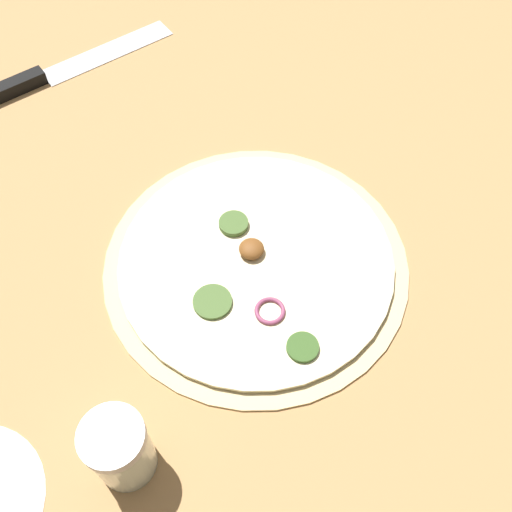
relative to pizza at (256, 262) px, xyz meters
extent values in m
plane|color=tan|center=(0.00, 0.00, -0.01)|extent=(3.00, 3.00, 0.00)
cylinder|color=beige|center=(0.00, 0.00, 0.00)|extent=(0.33, 0.33, 0.01)
cylinder|color=beige|center=(0.00, 0.00, 0.00)|extent=(0.30, 0.30, 0.00)
torus|color=#934266|center=(0.02, 0.06, 0.01)|extent=(0.03, 0.03, 0.00)
ellipsoid|color=brown|center=(0.00, -0.01, 0.01)|extent=(0.03, 0.03, 0.01)
cylinder|color=#385B23|center=(0.01, 0.11, 0.01)|extent=(0.03, 0.03, 0.00)
cylinder|color=#47662D|center=(0.06, 0.02, 0.01)|extent=(0.04, 0.04, 0.00)
cylinder|color=#47662D|center=(-0.01, -0.05, 0.01)|extent=(0.03, 0.03, 0.01)
cube|color=silver|center=(0.01, -0.41, 0.00)|extent=(0.20, 0.06, 0.00)
cube|color=black|center=(0.16, -0.40, 0.00)|extent=(0.12, 0.03, 0.02)
cylinder|color=silver|center=(0.20, 0.13, 0.03)|extent=(0.05, 0.05, 0.07)
cylinder|color=#B2B2B7|center=(0.20, 0.13, 0.07)|extent=(0.05, 0.05, 0.01)
camera|label=1|loc=(0.17, 0.31, 0.54)|focal=42.00mm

